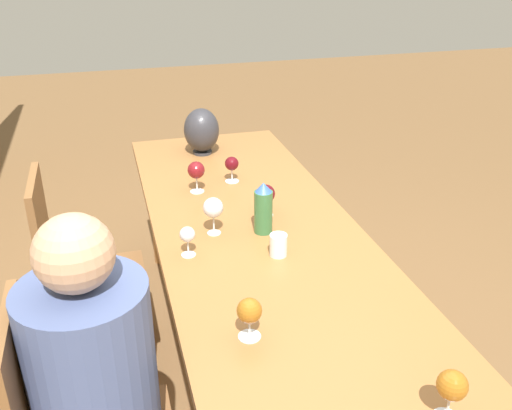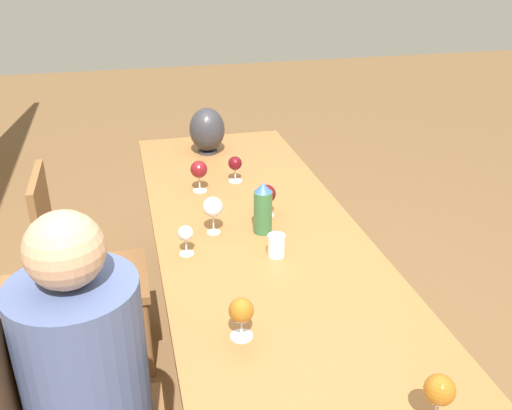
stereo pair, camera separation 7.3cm
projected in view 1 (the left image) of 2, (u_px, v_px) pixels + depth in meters
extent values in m
plane|color=brown|center=(261.00, 380.00, 2.69)|extent=(14.00, 14.00, 0.00)
cube|color=#936033|center=(261.00, 239.00, 2.36)|extent=(2.62, 0.85, 0.04)
cylinder|color=#936033|center=(258.00, 197.00, 3.65)|extent=(0.07, 0.07, 0.74)
cylinder|color=#936033|center=(156.00, 209.00, 3.50)|extent=(0.07, 0.07, 0.74)
cylinder|color=#336638|center=(263.00, 212.00, 2.34)|extent=(0.08, 0.08, 0.18)
cone|color=#33599E|center=(263.00, 187.00, 2.29)|extent=(0.07, 0.07, 0.04)
cylinder|color=silver|center=(278.00, 245.00, 2.19)|extent=(0.07, 0.07, 0.09)
cylinder|color=#2D2D33|center=(202.00, 152.00, 3.21)|extent=(0.11, 0.11, 0.01)
ellipsoid|color=#2D2D33|center=(202.00, 130.00, 3.15)|extent=(0.20, 0.20, 0.24)
cylinder|color=silver|center=(250.00, 336.00, 1.76)|extent=(0.07, 0.07, 0.00)
cylinder|color=silver|center=(249.00, 328.00, 1.75)|extent=(0.01, 0.01, 0.06)
sphere|color=#995B19|center=(249.00, 311.00, 1.72)|extent=(0.08, 0.08, 0.08)
cylinder|color=silver|center=(266.00, 215.00, 2.51)|extent=(0.07, 0.07, 0.00)
cylinder|color=silver|center=(266.00, 208.00, 2.50)|extent=(0.01, 0.01, 0.07)
sphere|color=#510C14|center=(266.00, 194.00, 2.47)|extent=(0.08, 0.08, 0.08)
cylinder|color=silver|center=(214.00, 233.00, 2.36)|extent=(0.06, 0.06, 0.00)
cylinder|color=silver|center=(214.00, 224.00, 2.34)|extent=(0.01, 0.01, 0.08)
sphere|color=silver|center=(213.00, 208.00, 2.31)|extent=(0.08, 0.08, 0.08)
cylinder|color=silver|center=(197.00, 191.00, 2.74)|extent=(0.07, 0.07, 0.00)
cylinder|color=silver|center=(197.00, 184.00, 2.72)|extent=(0.01, 0.01, 0.07)
sphere|color=maroon|center=(196.00, 170.00, 2.69)|extent=(0.08, 0.08, 0.08)
cylinder|color=silver|center=(189.00, 255.00, 2.20)|extent=(0.06, 0.06, 0.00)
cylinder|color=silver|center=(188.00, 247.00, 2.19)|extent=(0.01, 0.01, 0.06)
sphere|color=silver|center=(187.00, 234.00, 2.16)|extent=(0.06, 0.06, 0.06)
cylinder|color=silver|center=(232.00, 181.00, 2.85)|extent=(0.07, 0.07, 0.00)
cylinder|color=silver|center=(232.00, 175.00, 2.84)|extent=(0.01, 0.01, 0.06)
sphere|color=#510C14|center=(232.00, 164.00, 2.81)|extent=(0.07, 0.07, 0.07)
cylinder|color=silver|center=(448.00, 407.00, 1.45)|extent=(0.01, 0.01, 0.08)
sphere|color=#995B19|center=(452.00, 385.00, 1.42)|extent=(0.08, 0.08, 0.08)
cube|color=brown|center=(21.00, 395.00, 1.61)|extent=(0.40, 0.03, 0.53)
cube|color=brown|center=(98.00, 283.00, 2.63)|extent=(0.44, 0.44, 0.04)
cube|color=brown|center=(42.00, 235.00, 2.46)|extent=(0.40, 0.03, 0.53)
cylinder|color=brown|center=(148.00, 342.00, 2.61)|extent=(0.04, 0.04, 0.43)
cylinder|color=brown|center=(140.00, 296.00, 2.94)|extent=(0.04, 0.04, 0.43)
cylinder|color=brown|center=(61.00, 357.00, 2.52)|extent=(0.04, 0.04, 0.43)
cylinder|color=brown|center=(63.00, 308.00, 2.85)|extent=(0.04, 0.04, 0.43)
cylinder|color=#475684|center=(93.00, 374.00, 1.64)|extent=(0.37, 0.37, 0.59)
sphere|color=tan|center=(74.00, 253.00, 1.47)|extent=(0.21, 0.21, 0.21)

